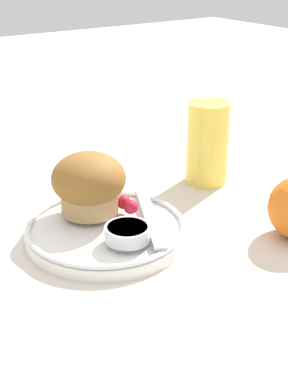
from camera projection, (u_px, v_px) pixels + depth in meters
The scene contains 7 objects.
ground_plane at pixel (98, 231), 0.65m from camera, with size 3.00×3.00×0.00m, color beige.
plate at pixel (106, 230), 0.63m from camera, with size 0.19×0.19×0.02m.
muffin at pixel (88, 184), 0.64m from camera, with size 0.09×0.09×0.08m.
cream_ramekin at pixel (127, 232), 0.59m from camera, with size 0.05×0.05×0.02m.
berry_pair at pixel (127, 204), 0.65m from camera, with size 0.03×0.02×0.02m.
butter_knife at pixel (150, 215), 0.64m from camera, with size 0.15×0.08×0.00m.
juice_glass at pixel (208, 143), 0.76m from camera, with size 0.06×0.06×0.12m.
Camera 1 is at (0.50, -0.28, 0.32)m, focal length 50.00 mm.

